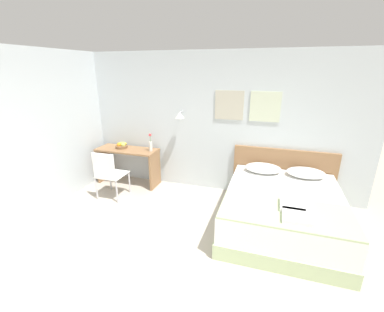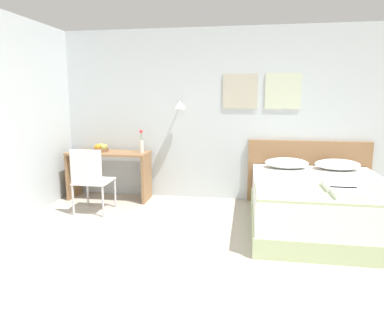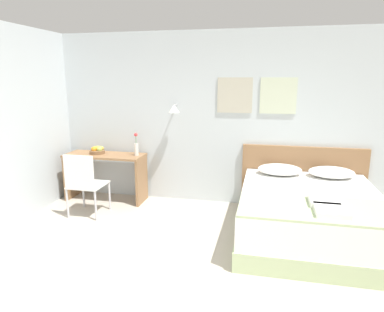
{
  "view_description": "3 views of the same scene",
  "coord_description": "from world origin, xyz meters",
  "px_view_note": "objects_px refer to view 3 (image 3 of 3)",
  "views": [
    {
      "loc": [
        1.13,
        -1.84,
        2.33
      ],
      "look_at": [
        -0.12,
        2.08,
        0.92
      ],
      "focal_mm": 24.0,
      "sensor_mm": 36.0,
      "label": 1
    },
    {
      "loc": [
        0.47,
        -2.48,
        1.63
      ],
      "look_at": [
        -0.25,
        1.94,
        0.84
      ],
      "focal_mm": 32.0,
      "sensor_mm": 36.0,
      "label": 2
    },
    {
      "loc": [
        0.84,
        -2.36,
        1.95
      ],
      "look_at": [
        0.01,
        1.41,
        1.07
      ],
      "focal_mm": 32.0,
      "sensor_mm": 36.0,
      "label": 3
    }
  ],
  "objects_px": {
    "desk_chair": "(84,181)",
    "flower_vase": "(136,147)",
    "throw_blanket": "(317,209)",
    "bed": "(309,216)",
    "folded_towel_mid_bed": "(332,211)",
    "headboard": "(302,178)",
    "pillow_left": "(280,169)",
    "fruit_bowl": "(97,151)",
    "desk": "(105,168)",
    "pillow_right": "(331,172)",
    "folded_towel_near_foot": "(324,201)"
  },
  "relations": [
    {
      "from": "desk",
      "to": "flower_vase",
      "type": "distance_m",
      "value": 0.65
    },
    {
      "from": "headboard",
      "to": "desk",
      "type": "xyz_separation_m",
      "value": [
        -3.07,
        -0.26,
        0.05
      ]
    },
    {
      "from": "bed",
      "to": "headboard",
      "type": "distance_m",
      "value": 1.04
    },
    {
      "from": "pillow_left",
      "to": "flower_vase",
      "type": "xyz_separation_m",
      "value": [
        -2.19,
        0.05,
        0.23
      ]
    },
    {
      "from": "desk",
      "to": "folded_towel_mid_bed",
      "type": "bearing_deg",
      "value": -24.77
    },
    {
      "from": "pillow_left",
      "to": "desk_chair",
      "type": "bearing_deg",
      "value": -165.49
    },
    {
      "from": "pillow_right",
      "to": "desk_chair",
      "type": "height_order",
      "value": "desk_chair"
    },
    {
      "from": "headboard",
      "to": "pillow_right",
      "type": "distance_m",
      "value": 0.49
    },
    {
      "from": "pillow_left",
      "to": "desk",
      "type": "xyz_separation_m",
      "value": [
        -2.73,
        0.03,
        -0.14
      ]
    },
    {
      "from": "headboard",
      "to": "fruit_bowl",
      "type": "xyz_separation_m",
      "value": [
        -3.21,
        -0.23,
        0.33
      ]
    },
    {
      "from": "headboard",
      "to": "pillow_right",
      "type": "height_order",
      "value": "headboard"
    },
    {
      "from": "throw_blanket",
      "to": "folded_towel_near_foot",
      "type": "distance_m",
      "value": 0.17
    },
    {
      "from": "pillow_right",
      "to": "throw_blanket",
      "type": "xyz_separation_m",
      "value": [
        -0.35,
        -1.31,
        -0.06
      ]
    },
    {
      "from": "headboard",
      "to": "flower_vase",
      "type": "xyz_separation_m",
      "value": [
        -2.54,
        -0.24,
        0.42
      ]
    },
    {
      "from": "headboard",
      "to": "pillow_left",
      "type": "height_order",
      "value": "headboard"
    },
    {
      "from": "bed",
      "to": "throw_blanket",
      "type": "bearing_deg",
      "value": -90.0
    },
    {
      "from": "bed",
      "to": "fruit_bowl",
      "type": "xyz_separation_m",
      "value": [
        -3.21,
        0.78,
        0.51
      ]
    },
    {
      "from": "flower_vase",
      "to": "pillow_left",
      "type": "bearing_deg",
      "value": -1.3
    },
    {
      "from": "desk",
      "to": "fruit_bowl",
      "type": "bearing_deg",
      "value": 170.24
    },
    {
      "from": "folded_towel_mid_bed",
      "to": "flower_vase",
      "type": "distance_m",
      "value": 3.06
    },
    {
      "from": "desk_chair",
      "to": "flower_vase",
      "type": "distance_m",
      "value": 0.97
    },
    {
      "from": "bed",
      "to": "folded_towel_mid_bed",
      "type": "relative_size",
      "value": 6.04
    },
    {
      "from": "desk_chair",
      "to": "fruit_bowl",
      "type": "bearing_deg",
      "value": 102.49
    },
    {
      "from": "desk",
      "to": "desk_chair",
      "type": "xyz_separation_m",
      "value": [
        0.03,
        -0.73,
        0.0
      ]
    },
    {
      "from": "throw_blanket",
      "to": "fruit_bowl",
      "type": "distance_m",
      "value": 3.49
    },
    {
      "from": "headboard",
      "to": "fruit_bowl",
      "type": "distance_m",
      "value": 3.24
    },
    {
      "from": "flower_vase",
      "to": "desk",
      "type": "bearing_deg",
      "value": -177.63
    },
    {
      "from": "pillow_left",
      "to": "desk_chair",
      "type": "height_order",
      "value": "desk_chair"
    },
    {
      "from": "headboard",
      "to": "pillow_left",
      "type": "distance_m",
      "value": 0.49
    },
    {
      "from": "pillow_left",
      "to": "desk_chair",
      "type": "xyz_separation_m",
      "value": [
        -2.7,
        -0.7,
        -0.14
      ]
    },
    {
      "from": "bed",
      "to": "throw_blanket",
      "type": "xyz_separation_m",
      "value": [
        -0.0,
        -0.57,
        0.31
      ]
    },
    {
      "from": "throw_blanket",
      "to": "desk",
      "type": "relative_size",
      "value": 1.28
    },
    {
      "from": "folded_towel_near_foot",
      "to": "desk",
      "type": "height_order",
      "value": "desk"
    },
    {
      "from": "pillow_right",
      "to": "desk_chair",
      "type": "bearing_deg",
      "value": -168.38
    },
    {
      "from": "folded_towel_mid_bed",
      "to": "flower_vase",
      "type": "relative_size",
      "value": 0.91
    },
    {
      "from": "folded_towel_near_foot",
      "to": "desk",
      "type": "distance_m",
      "value": 3.38
    },
    {
      "from": "headboard",
      "to": "folded_towel_near_foot",
      "type": "relative_size",
      "value": 5.31
    },
    {
      "from": "folded_towel_mid_bed",
      "to": "pillow_right",
      "type": "bearing_deg",
      "value": 80.88
    },
    {
      "from": "headboard",
      "to": "desk",
      "type": "relative_size",
      "value": 1.41
    },
    {
      "from": "desk_chair",
      "to": "throw_blanket",
      "type": "bearing_deg",
      "value": -11.29
    },
    {
      "from": "pillow_right",
      "to": "desk",
      "type": "bearing_deg",
      "value": 179.54
    },
    {
      "from": "bed",
      "to": "fruit_bowl",
      "type": "height_order",
      "value": "fruit_bowl"
    },
    {
      "from": "pillow_left",
      "to": "folded_towel_mid_bed",
      "type": "height_order",
      "value": "pillow_left"
    },
    {
      "from": "throw_blanket",
      "to": "desk_chair",
      "type": "bearing_deg",
      "value": 168.71
    },
    {
      "from": "throw_blanket",
      "to": "folded_towel_mid_bed",
      "type": "height_order",
      "value": "folded_towel_mid_bed"
    },
    {
      "from": "pillow_right",
      "to": "bed",
      "type": "bearing_deg",
      "value": -115.43
    },
    {
      "from": "throw_blanket",
      "to": "desk_chair",
      "type": "xyz_separation_m",
      "value": [
        -3.05,
        0.61,
        -0.07
      ]
    },
    {
      "from": "desk_chair",
      "to": "flower_vase",
      "type": "relative_size",
      "value": 2.57
    },
    {
      "from": "pillow_left",
      "to": "bed",
      "type": "bearing_deg",
      "value": -64.57
    },
    {
      "from": "pillow_right",
      "to": "fruit_bowl",
      "type": "distance_m",
      "value": 3.56
    }
  ]
}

